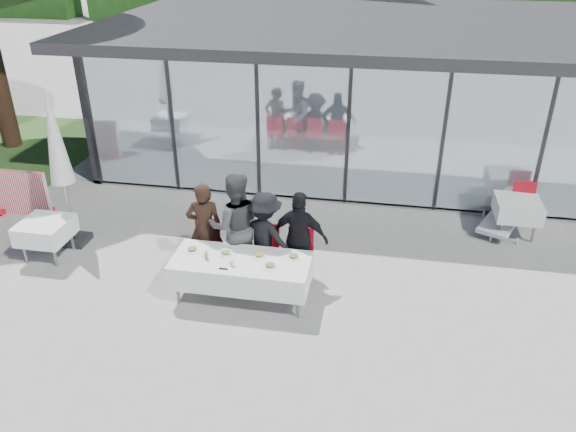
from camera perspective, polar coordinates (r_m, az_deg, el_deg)
The scene contains 25 objects.
ground at distance 9.36m, azimuth -2.94°, elevation -9.11°, with size 90.00×90.00×0.00m, color #9B9993.
pavilion at distance 15.81m, azimuth 11.20°, elevation 14.63°, with size 14.80×8.80×3.44m.
dining_table at distance 9.26m, azimuth -4.77°, elevation -5.54°, with size 2.26×0.96×0.75m.
diner_a at distance 9.91m, azimuth -8.45°, elevation -1.24°, with size 0.62×0.62×1.71m, color black.
diner_chair_a at distance 10.09m, azimuth -8.27°, elevation -2.73°, with size 0.44×0.44×0.97m.
diner_b at distance 9.70m, azimuth -5.36°, elevation -0.97°, with size 0.94×0.94×1.93m, color #474747.
diner_chair_b at distance 9.94m, azimuth -5.20°, elevation -3.04°, with size 0.44×0.44×0.97m.
diner_c at distance 9.66m, azimuth -2.34°, elevation -2.05°, with size 1.04×1.04×1.62m, color black.
diner_chair_c at distance 9.82m, azimuth -2.27°, elevation -3.33°, with size 0.44×0.44×0.97m.
diner_d at distance 9.54m, azimuth 1.21°, elevation -2.22°, with size 0.98×0.98×1.68m, color black.
diner_chair_d at distance 9.72m, azimuth 1.22°, elevation -3.67°, with size 0.44×0.44×0.97m.
plate_a at distance 9.47m, azimuth -9.71°, elevation -3.35°, with size 0.25×0.25×0.07m.
plate_b at distance 9.29m, azimuth -6.36°, elevation -3.76°, with size 0.25×0.25×0.07m.
plate_c at distance 9.20m, azimuth -2.93°, elevation -3.97°, with size 0.25×0.25×0.07m.
plate_d at distance 9.15m, azimuth 0.58°, elevation -4.13°, with size 0.25×0.25×0.07m.
plate_extra at distance 8.92m, azimuth -1.83°, elevation -5.05°, with size 0.25×0.25×0.07m.
juice_bottle at distance 9.18m, azimuth -8.27°, elevation -4.00°, with size 0.06×0.06×0.14m, color #86A745.
drinking_glasses at distance 8.98m, azimuth -5.70°, elevation -4.76°, with size 0.07×0.07×0.10m.
folded_eyeglasses at distance 8.93m, azimuth -6.59°, elevation -5.35°, with size 0.14×0.03×0.01m, color black.
spare_table_left at distance 11.27m, azimuth -23.43°, elevation -1.35°, with size 0.86×0.86×0.74m.
spare_table_right at distance 12.02m, azimuth 22.30°, elevation 0.69°, with size 0.86×0.86×0.74m.
spare_chair_b at distance 12.52m, azimuth 22.62°, elevation 1.62°, with size 0.46×0.46×0.97m.
market_umbrella at distance 11.04m, azimuth -22.42°, elevation 6.33°, with size 0.50×0.50×3.00m.
lounger at distance 12.32m, azimuth 21.05°, elevation 0.04°, with size 1.10×1.46×0.72m.
grass_patch at distance 17.71m, azimuth -26.13°, elevation 6.47°, with size 5.00×5.00×0.02m, color #385926.
Camera 1 is at (1.81, -7.26, 5.61)m, focal length 35.00 mm.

